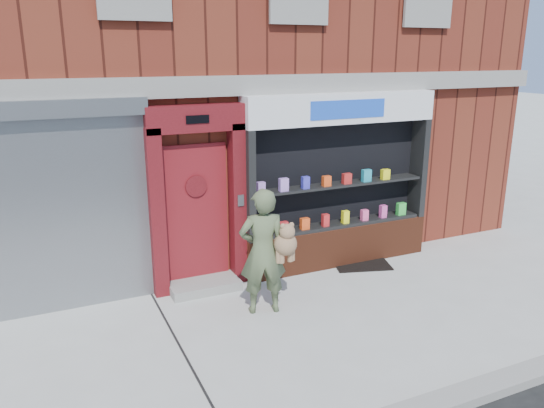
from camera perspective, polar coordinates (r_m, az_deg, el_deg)
ground at (r=7.44m, az=2.47°, el=-13.26°), size 80.00×80.00×0.00m
building at (r=12.14m, az=-10.86°, el=17.44°), size 12.00×8.16×8.00m
shutter_bay at (r=7.93m, az=-23.94°, el=0.61°), size 3.10×0.30×3.04m
red_door_bay at (r=8.24m, az=-7.97°, el=0.51°), size 1.52×0.58×2.90m
pharmacy_bay at (r=9.22m, az=7.15°, el=1.66°), size 3.50×0.41×3.00m
woman at (r=7.52m, az=-0.79°, el=-5.04°), size 0.85×0.58×1.84m
doormat at (r=9.63m, az=9.57°, el=-6.36°), size 1.12×0.93×0.02m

